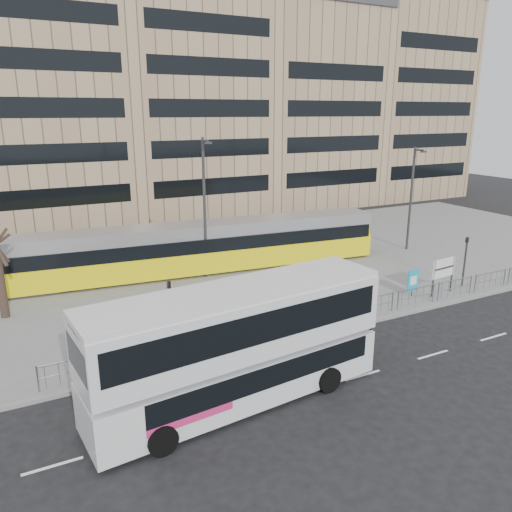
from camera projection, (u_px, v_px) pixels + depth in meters
name	position (u px, v px, depth m)	size (l,w,h in m)	color
ground	(343.00, 330.00, 24.92)	(120.00, 120.00, 0.00)	black
plaza	(240.00, 265.00, 35.14)	(64.00, 24.00, 0.15)	slate
kerb	(342.00, 328.00, 24.94)	(64.00, 0.25, 0.17)	gray
building_row	(159.00, 87.00, 51.26)	(70.40, 18.40, 31.20)	brown
pedestrian_barrier	(369.00, 302.00, 25.95)	(32.07, 0.07, 1.10)	gray
road_markings	(416.00, 359.00, 21.94)	(62.00, 0.12, 0.01)	white
double_decker_bus	(238.00, 342.00, 18.12)	(11.48, 3.69, 4.51)	silver
tram	(179.00, 250.00, 32.67)	(28.07, 5.36, 3.29)	yellow
station_sign	(443.00, 270.00, 29.02)	(1.88, 0.27, 2.17)	#2D2D30
ad_panel	(413.00, 281.00, 28.87)	(0.85, 0.14, 1.59)	#2D2D30
pedestrian	(171.00, 330.00, 22.35)	(0.67, 0.44, 1.83)	black
traffic_light_west	(170.00, 305.00, 22.47)	(0.17, 0.21, 3.10)	#2D2D30
traffic_light_east	(466.00, 255.00, 30.23)	(0.23, 0.25, 3.10)	#2D2D30
lamp_post_west	(205.00, 204.00, 31.17)	(0.45, 1.04, 8.87)	#2D2D30
lamp_post_east	(412.00, 195.00, 37.83)	(0.45, 1.04, 7.84)	#2D2D30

